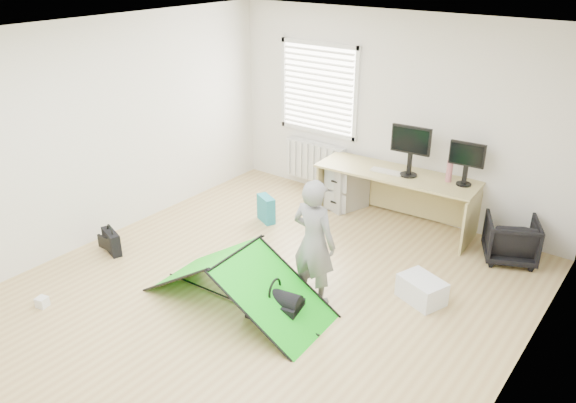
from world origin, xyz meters
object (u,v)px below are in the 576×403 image
Objects in this scene: monitor_left at (410,158)px; thermos at (449,171)px; desk at (394,198)px; monitor_right at (466,169)px; laptop_bag at (112,242)px; person at (314,242)px; filing_cabinet at (346,185)px; duffel_bag at (275,308)px; storage_crate at (422,290)px; kite at (237,279)px; office_chair at (511,239)px.

thermos is at bearing 9.00° from monitor_left.
monitor_left reaches higher than desk.
monitor_right reaches higher than desk.
person is at bearing 32.32° from laptop_bag.
person is (0.96, -2.20, 0.36)m from filing_cabinet.
thermos is at bearing 7.72° from desk.
monitor_left is at bearing 77.73° from duffel_bag.
duffel_bag is (0.06, -2.64, -0.24)m from desk.
laptop_bag is 2.42m from duffel_bag.
desk is at bearing -84.63° from person.
kite is at bearing -141.10° from storage_crate.
monitor_left reaches higher than kite.
desk is 5.71× the size of laptop_bag.
filing_cabinet reaches higher than storage_crate.
storage_crate is (0.93, 0.67, -0.56)m from person.
monitor_right is 0.21m from thermos.
person is at bearing -95.14° from monitor_left.
kite is at bearing -102.45° from desk.
office_chair is at bearing -5.40° from desk.
office_chair is at bearing 50.03° from duffel_bag.
laptop_bag is (-1.96, -0.11, -0.17)m from kite.
monitor_left is 0.70m from monitor_right.
duffel_bag is at bearing 35.07° from office_chair.
storage_crate is at bearing -62.99° from monitor_left.
monitor_left is at bearing -89.00° from person.
thermos is 2.33m from person.
office_chair is 1.27× the size of storage_crate.
duffel_bag is (-0.59, -2.77, -0.74)m from thermos.
laptop_bag is (-1.57, -2.85, -0.18)m from filing_cabinet.
duffel_bag is at bearing -131.43° from storage_crate.
monitor_right reaches higher than thermos.
monitor_left is 1.37× the size of laptop_bag.
desk is 3.66m from laptop_bag.
thermos is at bearing 62.04° from laptop_bag.
monitor_right is 1.15× the size of laptop_bag.
thermos reaches higher than office_chair.
thermos is 0.51× the size of duffel_bag.
filing_cabinet is 1.39× the size of storage_crate.
storage_crate is at bearing -57.03° from desk.
monitor_right is 3.00m from duffel_bag.
storage_crate is (1.09, -1.46, -0.23)m from desk.
person is at bearing 67.42° from duffel_bag.
monitor_left is (0.16, 0.01, 0.60)m from desk.
laptop_bag is (-2.53, -0.65, -0.55)m from person.
filing_cabinet is 1.18× the size of duffel_bag.
monitor_left is 1.19× the size of monitor_right.
duffel_bag is (0.46, 0.04, -0.19)m from kite.
kite is at bearing -119.60° from monitor_right.
person reaches higher than filing_cabinet.
monitor_left reaches higher than monitor_right.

